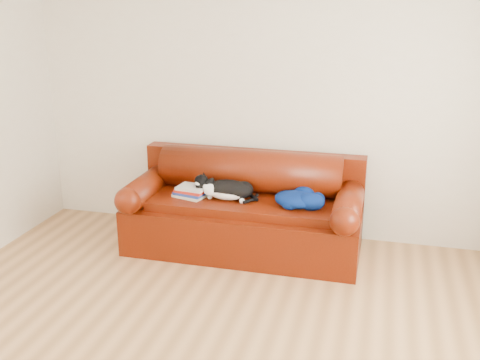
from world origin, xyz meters
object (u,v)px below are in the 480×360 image
object	(u,v)px
cat	(228,190)
blanket	(299,198)
book_stack	(191,191)
sofa_base	(244,225)

from	to	relation	value
cat	blanket	xyz separation A→B (m)	(0.63, 0.01, -0.02)
book_stack	blanket	size ratio (longest dim) A/B	0.70
book_stack	blanket	bearing A→B (deg)	1.10
sofa_base	book_stack	size ratio (longest dim) A/B	6.42
sofa_base	blanket	bearing A→B (deg)	-6.89
cat	blanket	distance (m)	0.63
book_stack	sofa_base	bearing A→B (deg)	9.58
book_stack	blanket	xyz separation A→B (m)	(0.98, 0.02, 0.01)
sofa_base	book_stack	world-z (taller)	book_stack
book_stack	cat	xyz separation A→B (m)	(0.34, 0.01, 0.04)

